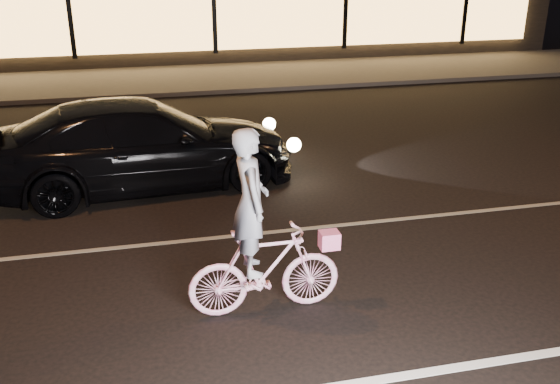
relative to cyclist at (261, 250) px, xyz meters
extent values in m
plane|color=black|center=(1.48, 0.02, -0.79)|extent=(90.00, 90.00, 0.00)
cube|color=silver|center=(1.48, -1.48, -0.79)|extent=(60.00, 0.12, 0.01)
cube|color=gray|center=(1.48, 2.02, -0.79)|extent=(60.00, 0.10, 0.01)
cube|color=#383533|center=(1.48, 13.02, -0.73)|extent=(30.00, 4.00, 0.12)
cube|color=#EBA752|center=(1.48, 14.92, 0.81)|extent=(23.00, 0.15, 2.00)
cube|color=black|center=(-3.02, 14.84, 0.81)|extent=(0.15, 0.08, 2.20)
cube|color=black|center=(1.48, 14.84, 0.81)|extent=(0.15, 0.08, 2.20)
cube|color=black|center=(5.98, 14.84, 0.81)|extent=(0.15, 0.08, 2.20)
cube|color=black|center=(10.48, 14.84, 0.81)|extent=(0.15, 0.08, 2.20)
imported|color=#E2488B|center=(0.04, 0.00, -0.26)|extent=(1.76, 0.50, 1.06)
imported|color=white|center=(-0.11, 0.00, 0.60)|extent=(0.40, 0.61, 1.67)
cube|color=#ED5684|center=(0.80, 0.00, 0.04)|extent=(0.22, 0.18, 0.20)
imported|color=black|center=(-1.18, 4.39, -0.03)|extent=(5.41, 2.65, 1.51)
sphere|color=#FFF2BF|center=(1.25, 5.34, -0.10)|extent=(0.25, 0.25, 0.25)
sphere|color=#FFF2BF|center=(1.39, 3.96, -0.10)|extent=(0.25, 0.25, 0.25)
camera|label=1|loc=(-1.21, -6.10, 3.22)|focal=40.00mm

